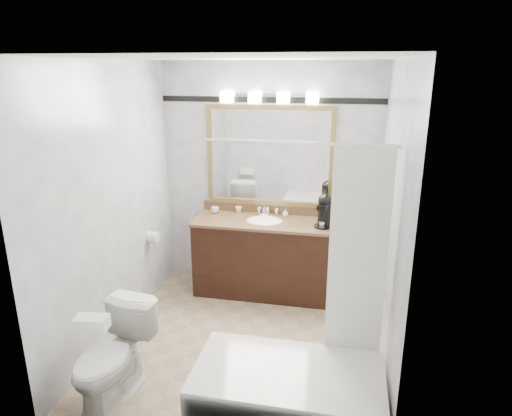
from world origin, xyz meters
name	(u,v)px	position (x,y,z in m)	size (l,w,h in m)	color
room	(243,214)	(0.00, 0.00, 1.25)	(2.42, 2.62, 2.52)	tan
vanity	(264,255)	(0.00, 1.02, 0.44)	(1.53, 0.58, 0.97)	black
mirror	(269,156)	(0.00, 1.28, 1.50)	(1.40, 0.04, 1.10)	olive
vanity_light_bar	(269,97)	(0.00, 1.23, 2.13)	(1.02, 0.14, 0.12)	silver
accent_stripe	(270,100)	(0.00, 1.29, 2.10)	(2.40, 0.01, 0.06)	black
bathtub	(291,390)	(0.55, -0.90, 0.28)	(1.30, 0.75, 1.96)	white
tp_roll	(153,237)	(-1.14, 0.66, 0.70)	(0.12, 0.12, 0.11)	white
toilet	(112,357)	(-0.79, -0.92, 0.37)	(0.41, 0.72, 0.73)	white
tissue_box	(92,323)	(-0.79, -1.12, 0.78)	(0.22, 0.12, 0.09)	white
coffee_maker	(325,210)	(0.64, 0.98, 1.03)	(0.18, 0.22, 0.34)	black
cup_left	(215,210)	(-0.60, 1.17, 0.89)	(0.09, 0.09, 0.07)	white
cup_right	(239,210)	(-0.34, 1.23, 0.88)	(0.07, 0.07, 0.07)	white
soap_bottle_a	(265,210)	(-0.04, 1.23, 0.89)	(0.04, 0.04, 0.09)	white
soap_bottle_b	(285,213)	(0.20, 1.18, 0.89)	(0.07, 0.07, 0.09)	white
soap_bar	(264,216)	(-0.03, 1.13, 0.86)	(0.09, 0.05, 0.03)	beige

